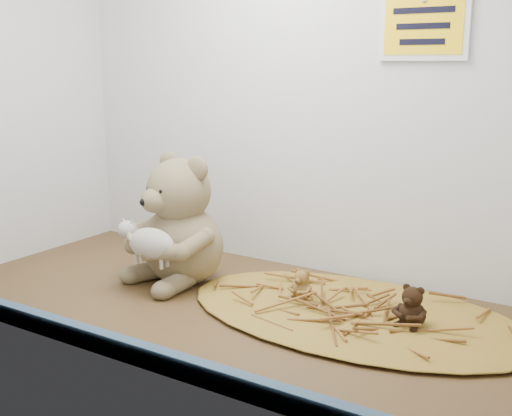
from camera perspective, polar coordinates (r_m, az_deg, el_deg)
The scene contains 8 objects.
alcove_shell at distance 130.99cm, azimuth -1.28°, elevation 11.51°, with size 120.40×60.20×90.40cm.
front_rail at distance 111.63cm, azimuth -12.15°, elevation -11.95°, with size 119.28×2.20×3.60cm, color #3C5E73.
straw_bed at distance 127.06cm, azimuth 8.66°, elevation -9.20°, with size 69.84×40.55×1.35cm, color olive.
main_teddy at distance 142.32cm, azimuth -6.60°, elevation -0.92°, with size 23.20×24.48×28.77cm, color #92825A, non-canonical shape.
toy_lamb at distance 135.56cm, azimuth -9.29°, elevation -3.15°, with size 14.45×8.82×9.34cm, color beige, non-canonical shape.
mini_teddy_tan at distance 131.04cm, azimuth 4.11°, elevation -6.60°, with size 5.07×5.35×6.29cm, color brown, non-canonical shape.
mini_teddy_brown at distance 120.97cm, azimuth 13.73°, elevation -8.28°, with size 6.23×6.58×7.73cm, color black, non-canonical shape.
wall_sign at distance 136.56cm, azimuth 14.68°, elevation 15.37°, with size 16.00×1.20×11.00cm, color yellow.
Camera 1 is at (72.08, -100.33, 48.16)cm, focal length 45.00 mm.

